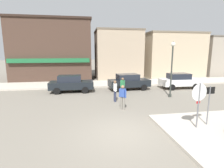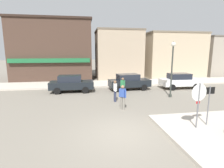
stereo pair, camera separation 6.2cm
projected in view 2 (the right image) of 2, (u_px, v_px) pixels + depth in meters
The scene contains 15 objects.
ground_plane at pixel (123, 133), 8.07m from camera, with size 160.00×160.00×0.00m, color gray.
kerb_far at pixel (99, 84), 20.33m from camera, with size 80.00×4.00×0.15m, color beige.
stop_sign at pixel (198, 100), 8.10m from camera, with size 0.82×0.11×2.30m.
one_way_sign at pixel (209, 102), 8.47m from camera, with size 0.60×0.08×2.10m.
lamp_post at pixel (172, 61), 14.05m from camera, with size 0.36×0.36×4.54m.
parked_car_nearest at pixel (71, 83), 16.34m from camera, with size 4.00×1.88×1.56m.
parked_car_second at pixel (129, 82), 17.35m from camera, with size 4.13×2.13×1.56m.
parked_car_third at pixel (180, 81), 17.90m from camera, with size 4.03×1.94×1.56m.
pedestrian_crossing_near at pixel (123, 96), 11.30m from camera, with size 0.45×0.46×1.61m.
pedestrian_crossing_far at pixel (123, 86), 14.58m from camera, with size 0.46×0.44×1.61m.
pedestrian_kerb_side at pixel (115, 90), 13.12m from camera, with size 0.23×0.55×1.61m.
building_corner_shop at pixel (56, 50), 25.09m from camera, with size 10.17×9.58×7.84m.
building_storefront_left_near at pixel (118, 55), 24.54m from camera, with size 6.16×5.50×6.62m.
building_storefront_left_mid at pixel (170, 55), 26.56m from camera, with size 8.40×6.45×6.42m.
building_storefront_right_near at pixel (211, 56), 28.94m from camera, with size 5.57×7.36×6.07m.
Camera 2 is at (-1.70, -7.34, 3.71)m, focal length 28.00 mm.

